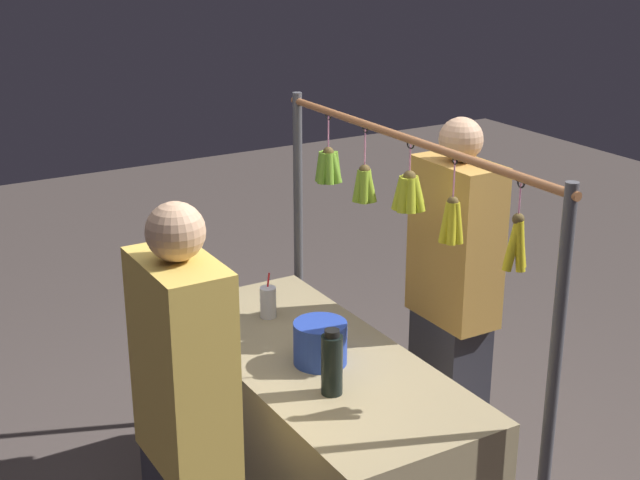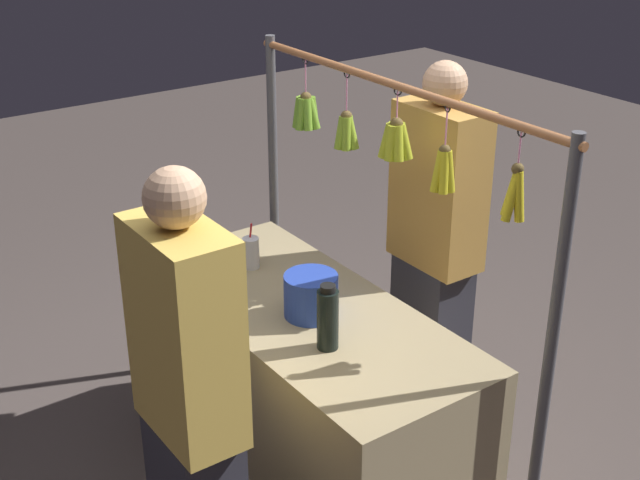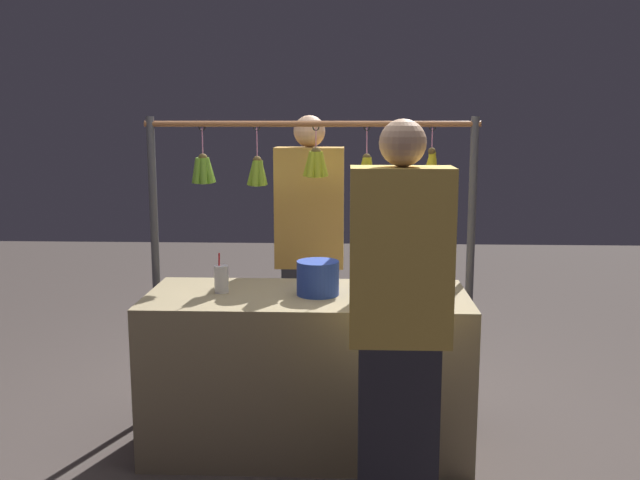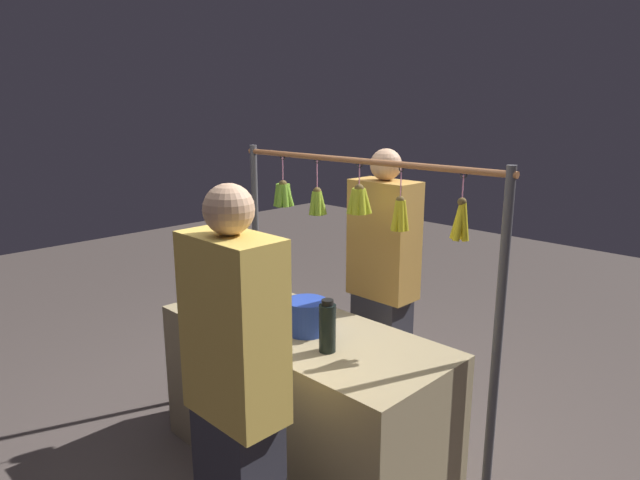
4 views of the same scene
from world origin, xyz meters
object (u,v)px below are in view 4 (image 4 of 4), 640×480
at_px(water_bottle, 327,327).
at_px(blue_bucket, 307,316).
at_px(drink_cup, 251,295).
at_px(customer_person, 237,406).
at_px(vendor_person, 382,291).

height_order(water_bottle, blue_bucket, water_bottle).
bearing_deg(drink_cup, water_bottle, 171.18).
bearing_deg(blue_bucket, drink_cup, -2.88).
xyz_separation_m(blue_bucket, customer_person, (-0.35, 0.70, -0.06)).
xyz_separation_m(water_bottle, drink_cup, (0.71, -0.11, -0.05)).
distance_m(water_bottle, blue_bucket, 0.25).
relative_size(blue_bucket, vendor_person, 0.12).
bearing_deg(blue_bucket, vendor_person, -83.63).
bearing_deg(drink_cup, blue_bucket, 177.12).
bearing_deg(customer_person, blue_bucket, -63.36).
relative_size(drink_cup, vendor_person, 0.12).
bearing_deg(water_bottle, blue_bucket, -20.63).
height_order(blue_bucket, drink_cup, drink_cup).
bearing_deg(water_bottle, customer_person, 101.30).
height_order(water_bottle, customer_person, customer_person).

